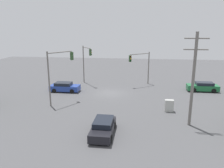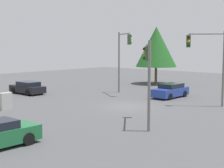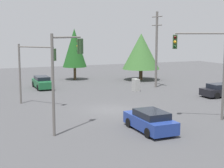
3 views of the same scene
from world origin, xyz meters
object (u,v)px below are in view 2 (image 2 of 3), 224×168
at_px(sedan_blue, 170,91).
at_px(traffic_signal_cross, 210,56).
at_px(electrical_cabinet, 5,101).
at_px(sedan_dark, 28,88).
at_px(traffic_signal_aux, 148,67).
at_px(traffic_signal_main, 123,52).

bearing_deg(sedan_blue, traffic_signal_cross, 157.61).
xyz_separation_m(sedan_blue, electrical_cabinet, (-14.77, 6.49, 0.00)).
distance_m(sedan_blue, traffic_signal_cross, 6.77).
bearing_deg(sedan_dark, traffic_signal_cross, -71.80).
distance_m(traffic_signal_cross, traffic_signal_aux, 9.30).
height_order(sedan_blue, traffic_signal_main, traffic_signal_main).
relative_size(sedan_blue, sedan_dark, 1.01).
height_order(sedan_blue, traffic_signal_aux, traffic_signal_aux).
relative_size(sedan_dark, electrical_cabinet, 3.17).
xyz_separation_m(traffic_signal_main, electrical_cabinet, (-13.54, 1.21, -3.90)).
xyz_separation_m(traffic_signal_main, traffic_signal_cross, (-0.93, -10.53, -0.20)).
relative_size(sedan_dark, traffic_signal_cross, 0.68).
bearing_deg(electrical_cabinet, traffic_signal_aux, -74.45).
distance_m(traffic_signal_main, traffic_signal_aux, 14.87).
bearing_deg(traffic_signal_main, traffic_signal_aux, -10.64).
bearing_deg(sedan_blue, electrical_cabinet, 66.28).
xyz_separation_m(traffic_signal_cross, traffic_signal_aux, (-9.28, -0.26, -0.55)).
height_order(traffic_signal_main, traffic_signal_aux, traffic_signal_main).
distance_m(sedan_blue, traffic_signal_main, 6.69).
xyz_separation_m(sedan_dark, electrical_cabinet, (-6.59, -6.58, 0.03)).
bearing_deg(electrical_cabinet, sedan_dark, 44.93).
height_order(traffic_signal_cross, electrical_cabinet, traffic_signal_cross).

